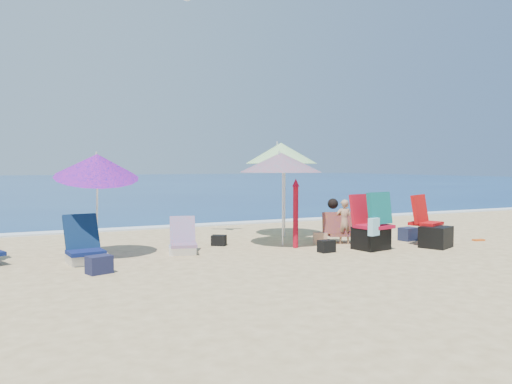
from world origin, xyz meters
name	(u,v)px	position (x,y,z in m)	size (l,w,h in m)	color
ground	(296,258)	(0.00, 0.00, 0.00)	(120.00, 120.00, 0.00)	#D8BC84
sea	(72,182)	(0.00, 45.00, -0.05)	(120.00, 80.00, 0.12)	navy
foam	(201,225)	(0.00, 5.10, 0.02)	(120.00, 0.50, 0.04)	white
umbrella_turquoise	(281,162)	(0.35, 1.24, 1.66)	(2.08, 2.08, 1.88)	white
umbrella_striped	(281,153)	(0.99, 2.44, 1.87)	(1.92, 1.92, 2.14)	silver
umbrella_blue	(97,166)	(-3.11, 1.43, 1.59)	(1.46, 1.51, 1.94)	silver
furled_umbrella	(296,210)	(0.50, 0.90, 0.74)	(0.22, 0.27, 1.35)	#A70B1E
chair_navy	(85,250)	(-3.36, 1.06, 0.21)	(0.66, 0.80, 0.78)	#0E194F
chair_rainbow	(183,244)	(-1.66, 1.24, 0.18)	(0.60, 0.71, 0.66)	#D74C54
camp_chair_left	(432,231)	(3.01, -0.10, 0.30)	(0.78, 1.03, 1.01)	#B30C0F
camp_chair_right	(372,229)	(1.72, 0.13, 0.40)	(0.70, 0.78, 1.10)	#B20C2A
person_center	(341,222)	(1.62, 1.02, 0.44)	(0.73, 0.59, 0.92)	tan
bag_navy_a	(99,265)	(-3.27, 0.12, 0.13)	(0.40, 0.35, 0.27)	#1A1D3B
bag_black_a	(219,240)	(-0.74, 1.81, 0.10)	(0.35, 0.33, 0.21)	black
bag_tan	(320,238)	(1.21, 1.15, 0.12)	(0.33, 0.29, 0.24)	tan
bag_navy_b	(408,234)	(3.16, 0.74, 0.14)	(0.41, 0.34, 0.28)	#1C233E
bag_black_b	(326,246)	(0.78, 0.25, 0.11)	(0.31, 0.23, 0.22)	black
orange_item	(479,240)	(4.48, 0.07, 0.02)	(0.27, 0.15, 0.03)	#D65416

